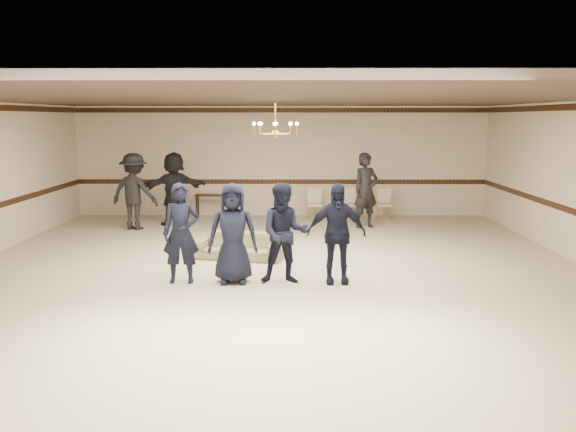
{
  "coord_description": "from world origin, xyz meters",
  "views": [
    {
      "loc": [
        0.34,
        -11.34,
        2.87
      ],
      "look_at": [
        0.26,
        -0.5,
        1.16
      ],
      "focal_mm": 38.98,
      "sensor_mm": 36.0,
      "label": 1
    }
  ],
  "objects_px": {
    "banquet_chair_left": "(314,204)",
    "banquet_chair_right": "(385,204)",
    "adult_mid": "(174,189)",
    "boy_d": "(336,234)",
    "boy_c": "(285,233)",
    "chandelier": "(275,117)",
    "boy_b": "(233,233)",
    "console_table": "(210,206)",
    "adult_left": "(134,192)",
    "banquet_chair_mid": "(350,204)",
    "settee": "(239,246)",
    "boy_a": "(181,233)",
    "adult_right": "(366,190)"
  },
  "relations": [
    {
      "from": "banquet_chair_mid",
      "to": "console_table",
      "type": "relative_size",
      "value": 1.06
    },
    {
      "from": "adult_mid",
      "to": "banquet_chair_mid",
      "type": "height_order",
      "value": "adult_mid"
    },
    {
      "from": "boy_b",
      "to": "banquet_chair_right",
      "type": "xyz_separation_m",
      "value": [
        3.66,
        6.93,
        -0.44
      ]
    },
    {
      "from": "boy_c",
      "to": "adult_mid",
      "type": "height_order",
      "value": "adult_mid"
    },
    {
      "from": "chandelier",
      "to": "banquet_chair_right",
      "type": "height_order",
      "value": "chandelier"
    },
    {
      "from": "boy_a",
      "to": "boy_d",
      "type": "distance_m",
      "value": 2.7
    },
    {
      "from": "boy_a",
      "to": "boy_b",
      "type": "distance_m",
      "value": 0.9
    },
    {
      "from": "boy_b",
      "to": "settee",
      "type": "xyz_separation_m",
      "value": [
        -0.06,
        1.9,
        -0.61
      ]
    },
    {
      "from": "boy_b",
      "to": "boy_d",
      "type": "relative_size",
      "value": 1.0
    },
    {
      "from": "adult_mid",
      "to": "console_table",
      "type": "height_order",
      "value": "adult_mid"
    },
    {
      "from": "boy_d",
      "to": "console_table",
      "type": "xyz_separation_m",
      "value": [
        -3.14,
        7.13,
        -0.53
      ]
    },
    {
      "from": "adult_right",
      "to": "banquet_chair_right",
      "type": "distance_m",
      "value": 1.61
    },
    {
      "from": "adult_left",
      "to": "boy_d",
      "type": "bearing_deg",
      "value": 148.53
    },
    {
      "from": "banquet_chair_mid",
      "to": "banquet_chair_right",
      "type": "distance_m",
      "value": 1.0
    },
    {
      "from": "boy_a",
      "to": "boy_b",
      "type": "relative_size",
      "value": 1.0
    },
    {
      "from": "boy_d",
      "to": "adult_right",
      "type": "height_order",
      "value": "adult_right"
    },
    {
      "from": "adult_left",
      "to": "banquet_chair_right",
      "type": "xyz_separation_m",
      "value": [
        6.71,
        1.64,
        -0.55
      ]
    },
    {
      "from": "boy_d",
      "to": "boy_c",
      "type": "bearing_deg",
      "value": 178.15
    },
    {
      "from": "banquet_chair_right",
      "to": "settee",
      "type": "bearing_deg",
      "value": -125.4
    },
    {
      "from": "boy_c",
      "to": "banquet_chair_right",
      "type": "bearing_deg",
      "value": 67.42
    },
    {
      "from": "banquet_chair_left",
      "to": "banquet_chair_right",
      "type": "xyz_separation_m",
      "value": [
        2.0,
        0.0,
        0.0
      ]
    },
    {
      "from": "settee",
      "to": "banquet_chair_right",
      "type": "relative_size",
      "value": 2.09
    },
    {
      "from": "chandelier",
      "to": "banquet_chair_left",
      "type": "relative_size",
      "value": 1.08
    },
    {
      "from": "boy_c",
      "to": "adult_mid",
      "type": "distance_m",
      "value": 6.72
    },
    {
      "from": "boy_a",
      "to": "boy_b",
      "type": "height_order",
      "value": "same"
    },
    {
      "from": "adult_right",
      "to": "banquet_chair_mid",
      "type": "height_order",
      "value": "adult_right"
    },
    {
      "from": "settee",
      "to": "banquet_chair_left",
      "type": "height_order",
      "value": "banquet_chair_left"
    },
    {
      "from": "boy_b",
      "to": "boy_d",
      "type": "xyz_separation_m",
      "value": [
        1.8,
        0.0,
        0.0
      ]
    },
    {
      "from": "boy_b",
      "to": "adult_mid",
      "type": "bearing_deg",
      "value": 106.52
    },
    {
      "from": "boy_b",
      "to": "console_table",
      "type": "distance_m",
      "value": 7.27
    },
    {
      "from": "banquet_chair_left",
      "to": "banquet_chair_right",
      "type": "distance_m",
      "value": 2.0
    },
    {
      "from": "boy_c",
      "to": "adult_right",
      "type": "relative_size",
      "value": 0.89
    },
    {
      "from": "adult_mid",
      "to": "boy_b",
      "type": "bearing_deg",
      "value": 85.69
    },
    {
      "from": "boy_b",
      "to": "boy_c",
      "type": "bearing_deg",
      "value": -3.2
    },
    {
      "from": "boy_c",
      "to": "banquet_chair_mid",
      "type": "distance_m",
      "value": 7.16
    },
    {
      "from": "chandelier",
      "to": "boy_b",
      "type": "bearing_deg",
      "value": -112.63
    },
    {
      "from": "adult_right",
      "to": "console_table",
      "type": "bearing_deg",
      "value": 132.72
    },
    {
      "from": "boy_b",
      "to": "console_table",
      "type": "xyz_separation_m",
      "value": [
        -1.34,
        7.13,
        -0.53
      ]
    },
    {
      "from": "boy_c",
      "to": "banquet_chair_mid",
      "type": "bearing_deg",
      "value": 74.89
    },
    {
      "from": "banquet_chair_left",
      "to": "console_table",
      "type": "bearing_deg",
      "value": 175.57
    },
    {
      "from": "boy_c",
      "to": "banquet_chair_mid",
      "type": "relative_size",
      "value": 2.02
    },
    {
      "from": "boy_d",
      "to": "adult_left",
      "type": "bearing_deg",
      "value": 130.66
    },
    {
      "from": "adult_mid",
      "to": "banquet_chair_left",
      "type": "distance_m",
      "value": 3.96
    },
    {
      "from": "banquet_chair_right",
      "to": "chandelier",
      "type": "bearing_deg",
      "value": -118.29
    },
    {
      "from": "settee",
      "to": "console_table",
      "type": "distance_m",
      "value": 5.38
    },
    {
      "from": "adult_mid",
      "to": "boy_d",
      "type": "bearing_deg",
      "value": 99.36
    },
    {
      "from": "boy_c",
      "to": "console_table",
      "type": "relative_size",
      "value": 2.13
    },
    {
      "from": "boy_b",
      "to": "chandelier",
      "type": "bearing_deg",
      "value": 64.16
    },
    {
      "from": "boy_c",
      "to": "adult_mid",
      "type": "xyz_separation_m",
      "value": [
        -3.05,
        5.99,
        0.11
      ]
    },
    {
      "from": "adult_left",
      "to": "banquet_chair_right",
      "type": "distance_m",
      "value": 6.93
    }
  ]
}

